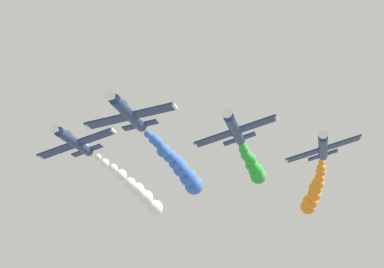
# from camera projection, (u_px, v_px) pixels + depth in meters

# --- Properties ---
(airplane_lead) EXTENTS (9.49, 10.35, 2.81)m
(airplane_lead) POSITION_uv_depth(u_px,v_px,m) (128.00, 113.00, 59.65)
(airplane_lead) COLOR navy
(smoke_trail_lead) EXTENTS (3.92, 15.77, 4.83)m
(smoke_trail_lead) POSITION_uv_depth(u_px,v_px,m) (182.00, 170.00, 75.05)
(smoke_trail_lead) COLOR blue
(airplane_left_inner) EXTENTS (9.28, 10.35, 3.32)m
(airplane_left_inner) POSITION_uv_depth(u_px,v_px,m) (234.00, 129.00, 64.23)
(airplane_left_inner) COLOR navy
(smoke_trail_left_inner) EXTENTS (2.50, 11.80, 3.17)m
(smoke_trail_left_inner) POSITION_uv_depth(u_px,v_px,m) (254.00, 167.00, 77.29)
(smoke_trail_left_inner) COLOR green
(airplane_right_inner) EXTENTS (9.26, 10.35, 3.35)m
(airplane_right_inner) POSITION_uv_depth(u_px,v_px,m) (74.00, 142.00, 68.84)
(airplane_right_inner) COLOR navy
(smoke_trail_right_inner) EXTENTS (4.83, 17.85, 5.52)m
(smoke_trail_right_inner) POSITION_uv_depth(u_px,v_px,m) (140.00, 193.00, 86.09)
(smoke_trail_right_inner) COLOR white
(airplane_left_outer) EXTENTS (9.31, 10.35, 3.27)m
(airplane_left_outer) POSITION_uv_depth(u_px,v_px,m) (323.00, 147.00, 71.20)
(airplane_left_outer) COLOR navy
(smoke_trail_left_outer) EXTENTS (4.08, 20.41, 4.41)m
(smoke_trail_left_outer) POSITION_uv_depth(u_px,v_px,m) (313.00, 195.00, 90.95)
(smoke_trail_left_outer) COLOR orange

